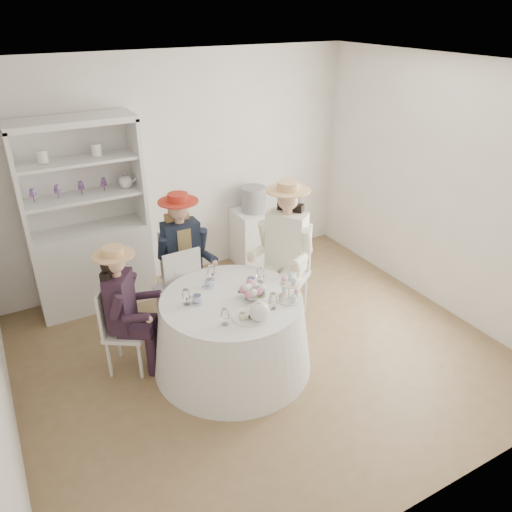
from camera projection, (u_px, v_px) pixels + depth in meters
ground at (261, 353)px, 5.01m from camera, size 4.50×4.50×0.00m
ceiling at (262, 68)px, 3.77m from camera, size 4.50×4.50×0.00m
wall_back at (179, 170)px, 5.94m from camera, size 4.50×0.00×4.50m
wall_front at (435, 356)px, 2.83m from camera, size 4.50×0.00×4.50m
wall_right at (443, 189)px, 5.36m from camera, size 0.00×4.50×4.50m
tea_table at (232, 333)px, 4.69m from camera, size 1.50×1.50×0.75m
hutch at (90, 243)px, 5.53m from camera, size 1.28×0.52×2.13m
side_table at (253, 237)px, 6.58m from camera, size 0.49×0.49×0.74m
hatbox at (253, 199)px, 6.33m from camera, size 0.40×0.40×0.32m
guest_left at (123, 303)px, 4.49m from camera, size 0.55×0.52×1.29m
guest_mid at (182, 251)px, 5.20m from camera, size 0.52×0.55×1.45m
guest_right at (285, 245)px, 5.18m from camera, size 0.67×0.64×1.57m
spare_chair at (180, 288)px, 5.10m from camera, size 0.43×0.43×1.00m
teacup_a at (197, 300)px, 4.43m from camera, size 0.12×0.12×0.07m
teacup_b at (208, 283)px, 4.68m from camera, size 0.09×0.09×0.07m
teacup_c at (251, 282)px, 4.71m from camera, size 0.11×0.11×0.07m
flower_bowl at (255, 296)px, 4.50m from camera, size 0.27×0.27×0.05m
flower_arrangement at (252, 289)px, 4.49m from camera, size 0.19×0.18×0.07m
table_teapot at (259, 311)px, 4.19m from camera, size 0.25×0.18×0.19m
sandwich_plate at (248, 316)px, 4.24m from camera, size 0.28×0.28×0.06m
cupcake_stand at (289, 291)px, 4.47m from camera, size 0.24×0.24×0.23m
stemware_set at (231, 291)px, 4.48m from camera, size 0.85×0.82×0.15m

